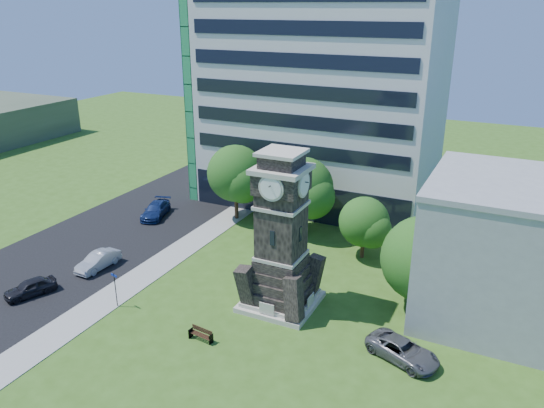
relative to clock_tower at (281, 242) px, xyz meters
The scene contains 16 objects.
ground 6.39m from the clock_tower, 146.32° to the right, with size 160.00×160.00×0.00m, color #345718.
sidewalk 13.88m from the clock_tower, 166.50° to the left, with size 3.00×70.00×0.06m, color gray.
street 21.86m from the clock_tower, behind, with size 14.00×80.00×0.02m, color black.
clock_tower is the anchor object (origin of this frame).
office_tall 26.21m from the clock_tower, 104.57° to the left, with size 26.20×15.11×28.60m.
office_low 18.00m from the clock_tower, 19.48° to the left, with size 15.20×12.20×10.40m.
car_street_south 20.45m from the clock_tower, 157.88° to the right, with size 1.59×3.96×1.35m, color black.
car_street_mid 17.56m from the clock_tower, behind, with size 1.50×4.32×1.42m, color #9B9EA3.
car_street_north 22.87m from the clock_tower, 152.45° to the left, with size 2.10×5.16×1.50m, color navy.
car_east_lot 11.36m from the clock_tower, 15.23° to the right, with size 2.26×4.90×1.36m, color #54555A.
park_bench 8.72m from the clock_tower, 113.77° to the right, with size 1.77×0.47×0.91m.
street_sign 13.04m from the clock_tower, 152.40° to the right, with size 0.68×0.07×2.84m.
tree_nw 17.97m from the clock_tower, 130.20° to the left, with size 6.58×5.99×8.11m.
tree_nc 13.71m from the clock_tower, 105.58° to the left, with size 6.55×5.96×7.89m.
tree_ne 11.26m from the clock_tower, 72.57° to the left, with size 4.99×4.53×5.77m.
tree_east 10.62m from the clock_tower, 20.18° to the left, with size 7.01×6.38×7.57m.
Camera 1 is at (17.97, -30.33, 21.76)m, focal length 35.00 mm.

